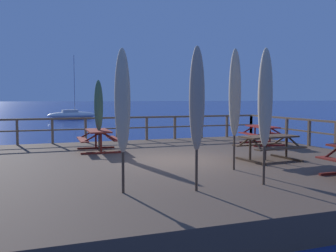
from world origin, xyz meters
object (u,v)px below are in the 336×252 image
at_px(patio_umbrella_tall_mid_left, 265,98).
at_px(picnic_table_mid_centre, 269,143).
at_px(patio_umbrella_tall_front, 122,102).
at_px(patio_umbrella_tall_back_right, 99,106).
at_px(sailboat_distant, 72,115).
at_px(picnic_table_back_right, 98,136).
at_px(patio_umbrella_short_back, 267,96).
at_px(patio_umbrella_tall_mid_right, 197,99).
at_px(patio_umbrella_short_mid, 235,93).
at_px(picnic_table_back_left, 262,131).

bearing_deg(patio_umbrella_tall_mid_left, picnic_table_mid_centre, 53.60).
distance_m(patio_umbrella_tall_mid_left, patio_umbrella_tall_front, 3.14).
distance_m(patio_umbrella_tall_back_right, sailboat_distant, 33.47).
height_order(picnic_table_back_right, patio_umbrella_short_back, patio_umbrella_short_back).
bearing_deg(picnic_table_mid_centre, patio_umbrella_short_back, 136.50).
bearing_deg(patio_umbrella_tall_mid_right, patio_umbrella_tall_mid_left, 0.70).
bearing_deg(patio_umbrella_tall_front, picnic_table_mid_centre, 25.34).
bearing_deg(patio_umbrella_short_mid, picnic_table_back_right, 120.40).
relative_size(picnic_table_back_right, patio_umbrella_tall_back_right, 0.70).
height_order(picnic_table_back_right, picnic_table_back_left, same).
distance_m(picnic_table_back_right, patio_umbrella_tall_mid_left, 7.24).
distance_m(patio_umbrella_tall_front, sailboat_distant, 39.75).
relative_size(patio_umbrella_short_back, patio_umbrella_tall_front, 1.08).
height_order(picnic_table_back_left, sailboat_distant, sailboat_distant).
relative_size(patio_umbrella_short_back, patio_umbrella_short_mid, 0.97).
height_order(patio_umbrella_tall_mid_left, patio_umbrella_tall_front, patio_umbrella_tall_mid_left).
xyz_separation_m(patio_umbrella_tall_mid_left, patio_umbrella_short_mid, (0.25, 1.76, 0.13)).
height_order(picnic_table_mid_centre, patio_umbrella_tall_mid_right, patio_umbrella_tall_mid_right).
xyz_separation_m(picnic_table_back_left, patio_umbrella_tall_back_right, (-6.73, 0.27, 1.09)).
bearing_deg(patio_umbrella_short_mid, picnic_table_back_left, 49.27).
relative_size(picnic_table_mid_centre, patio_umbrella_tall_front, 0.65).
relative_size(patio_umbrella_tall_back_right, sailboat_distant, 0.33).
bearing_deg(patio_umbrella_tall_front, patio_umbrella_tall_mid_right, -13.05).
bearing_deg(patio_umbrella_tall_mid_right, picnic_table_back_right, 98.15).
relative_size(picnic_table_back_right, picnic_table_back_left, 1.01).
distance_m(picnic_table_mid_centre, patio_umbrella_short_back, 1.45).
distance_m(patio_umbrella_short_back, patio_umbrella_tall_front, 5.67).
bearing_deg(patio_umbrella_short_back, patio_umbrella_short_mid, -148.15).
relative_size(picnic_table_mid_centre, picnic_table_back_left, 1.07).
relative_size(patio_umbrella_tall_back_right, patio_umbrella_short_back, 0.82).
height_order(patio_umbrella_tall_mid_right, patio_umbrella_short_mid, patio_umbrella_short_mid).
xyz_separation_m(patio_umbrella_tall_mid_right, sailboat_distant, (1.30, 39.94, -1.99)).
bearing_deg(sailboat_distant, patio_umbrella_tall_front, -94.00).
relative_size(picnic_table_back_right, patio_umbrella_short_back, 0.57).
bearing_deg(picnic_table_back_right, picnic_table_mid_centre, -39.77).
bearing_deg(picnic_table_back_left, patio_umbrella_short_mid, -130.73).
height_order(picnic_table_back_right, patio_umbrella_tall_mid_left, patio_umbrella_tall_mid_left).
bearing_deg(picnic_table_back_left, picnic_table_back_right, 177.33).
bearing_deg(picnic_table_back_right, patio_umbrella_short_mid, -59.60).
bearing_deg(patio_umbrella_tall_back_right, patio_umbrella_tall_mid_right, -81.97).
distance_m(patio_umbrella_short_mid, sailboat_distant, 38.22).
relative_size(patio_umbrella_tall_front, sailboat_distant, 0.38).
xyz_separation_m(picnic_table_back_right, patio_umbrella_tall_front, (-0.52, -6.29, 1.30)).
relative_size(picnic_table_back_right, patio_umbrella_short_mid, 0.56).
bearing_deg(picnic_table_mid_centre, patio_umbrella_tall_back_right, 140.45).
bearing_deg(picnic_table_back_left, patio_umbrella_tall_mid_right, -132.56).
bearing_deg(sailboat_distant, patio_umbrella_short_mid, -89.10).
xyz_separation_m(picnic_table_mid_centre, patio_umbrella_tall_front, (-5.15, -2.44, 1.30)).
xyz_separation_m(picnic_table_back_left, sailboat_distant, (-4.51, 33.62, -0.64)).
bearing_deg(patio_umbrella_tall_back_right, sailboat_distant, 86.18).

